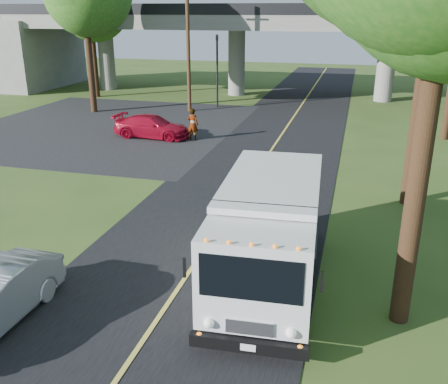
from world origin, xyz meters
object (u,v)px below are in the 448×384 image
(utility_pole, at_px, (188,45))
(step_van, at_px, (269,231))
(tree_left_far, at_px, (91,2))
(traffic_signal, at_px, (217,63))
(red_sedan, at_px, (152,126))
(pedestrian, at_px, (193,124))

(utility_pole, distance_m, step_van, 24.38)
(utility_pole, relative_size, step_van, 1.32)
(tree_left_far, bearing_deg, traffic_signal, -9.65)
(utility_pole, bearing_deg, traffic_signal, 53.13)
(traffic_signal, bearing_deg, step_van, -71.26)
(traffic_signal, xyz_separation_m, tree_left_far, (-10.79, 1.84, 4.25))
(traffic_signal, bearing_deg, tree_left_far, 170.35)
(traffic_signal, relative_size, red_sedan, 1.19)
(step_van, bearing_deg, traffic_signal, 105.39)
(traffic_signal, height_order, step_van, traffic_signal)
(tree_left_far, height_order, red_sedan, tree_left_far)
(traffic_signal, relative_size, step_van, 0.77)
(traffic_signal, distance_m, pedestrian, 10.25)
(traffic_signal, bearing_deg, pedestrian, -82.10)
(traffic_signal, height_order, tree_left_far, tree_left_far)
(utility_pole, height_order, red_sedan, utility_pole)
(traffic_signal, relative_size, utility_pole, 0.58)
(traffic_signal, distance_m, step_van, 25.57)
(pedestrian, bearing_deg, red_sedan, 8.98)
(pedestrian, bearing_deg, utility_pole, -62.18)
(tree_left_far, xyz_separation_m, step_van, (18.99, -25.99, -5.93))
(traffic_signal, distance_m, red_sedan, 10.32)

